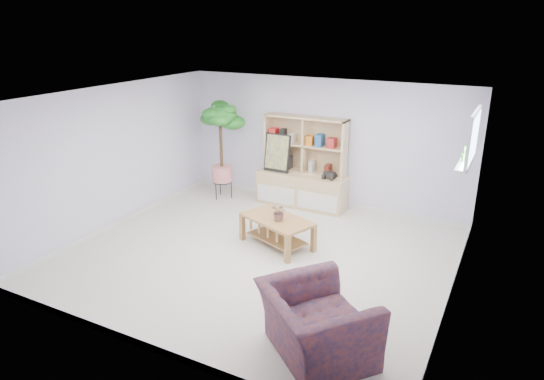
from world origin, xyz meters
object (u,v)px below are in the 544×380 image
at_px(floor_tree, 221,151).
at_px(armchair, 317,319).
at_px(coffee_table, 277,232).
at_px(storage_unit, 303,163).

xyz_separation_m(floor_tree, armchair, (3.51, -3.61, -0.53)).
relative_size(coffee_table, floor_tree, 0.59).
distance_m(coffee_table, armchair, 2.67).
distance_m(floor_tree, armchair, 5.07).
height_order(coffee_table, floor_tree, floor_tree).
distance_m(storage_unit, coffee_table, 1.93).
relative_size(storage_unit, floor_tree, 0.89).
distance_m(storage_unit, floor_tree, 1.63).
bearing_deg(floor_tree, storage_unit, 12.01).
height_order(coffee_table, armchair, armchair).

